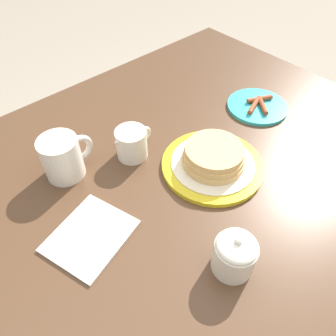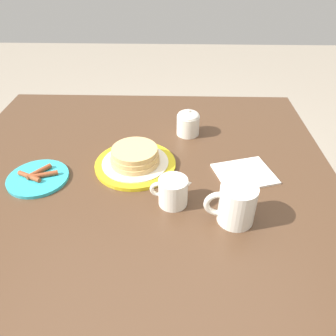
{
  "view_description": "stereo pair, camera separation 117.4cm",
  "coord_description": "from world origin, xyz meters",
  "px_view_note": "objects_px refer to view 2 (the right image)",
  "views": [
    {
      "loc": [
        -0.43,
        -0.34,
        1.33
      ],
      "look_at": [
        -0.09,
        0.04,
        0.79
      ],
      "focal_mm": 35.0,
      "sensor_mm": 36.0,
      "label": 1
    },
    {
      "loc": [
        -0.11,
        0.79,
        1.34
      ],
      "look_at": [
        -0.09,
        0.04,
        0.79
      ],
      "focal_mm": 35.0,
      "sensor_mm": 36.0,
      "label": 2
    }
  ],
  "objects_px": {
    "coffee_mug": "(236,204)",
    "sugar_bowl": "(188,122)",
    "side_plate_bacon": "(38,178)",
    "creamer_pitcher": "(173,191)",
    "pancake_plate": "(135,160)",
    "napkin": "(244,174)"
  },
  "relations": [
    {
      "from": "coffee_mug",
      "to": "side_plate_bacon",
      "type": "bearing_deg",
      "value": -15.09
    },
    {
      "from": "napkin",
      "to": "coffee_mug",
      "type": "bearing_deg",
      "value": 72.72
    },
    {
      "from": "pancake_plate",
      "to": "coffee_mug",
      "type": "bearing_deg",
      "value": 140.64
    },
    {
      "from": "side_plate_bacon",
      "to": "creamer_pitcher",
      "type": "relative_size",
      "value": 1.55
    },
    {
      "from": "pancake_plate",
      "to": "coffee_mug",
      "type": "height_order",
      "value": "coffee_mug"
    },
    {
      "from": "pancake_plate",
      "to": "coffee_mug",
      "type": "relative_size",
      "value": 1.95
    },
    {
      "from": "sugar_bowl",
      "to": "coffee_mug",
      "type": "bearing_deg",
      "value": 104.07
    },
    {
      "from": "creamer_pitcher",
      "to": "coffee_mug",
      "type": "bearing_deg",
      "value": 159.24
    },
    {
      "from": "sugar_bowl",
      "to": "creamer_pitcher",
      "type": "bearing_deg",
      "value": 82.75
    },
    {
      "from": "pancake_plate",
      "to": "sugar_bowl",
      "type": "bearing_deg",
      "value": -129.48
    },
    {
      "from": "pancake_plate",
      "to": "sugar_bowl",
      "type": "relative_size",
      "value": 2.58
    },
    {
      "from": "creamer_pitcher",
      "to": "napkin",
      "type": "relative_size",
      "value": 0.58
    },
    {
      "from": "pancake_plate",
      "to": "creamer_pitcher",
      "type": "bearing_deg",
      "value": 125.79
    },
    {
      "from": "coffee_mug",
      "to": "sugar_bowl",
      "type": "bearing_deg",
      "value": -75.93
    },
    {
      "from": "coffee_mug",
      "to": "napkin",
      "type": "distance_m",
      "value": 0.2
    },
    {
      "from": "sugar_bowl",
      "to": "napkin",
      "type": "bearing_deg",
      "value": 124.92
    },
    {
      "from": "side_plate_bacon",
      "to": "creamer_pitcher",
      "type": "bearing_deg",
      "value": 167.18
    },
    {
      "from": "sugar_bowl",
      "to": "napkin",
      "type": "height_order",
      "value": "sugar_bowl"
    },
    {
      "from": "coffee_mug",
      "to": "creamer_pitcher",
      "type": "xyz_separation_m",
      "value": [
        0.15,
        -0.06,
        -0.01
      ]
    },
    {
      "from": "coffee_mug",
      "to": "napkin",
      "type": "xyz_separation_m",
      "value": [
        -0.06,
        -0.18,
        -0.05
      ]
    },
    {
      "from": "coffee_mug",
      "to": "creamer_pitcher",
      "type": "height_order",
      "value": "coffee_mug"
    },
    {
      "from": "pancake_plate",
      "to": "creamer_pitcher",
      "type": "relative_size",
      "value": 2.19
    }
  ]
}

